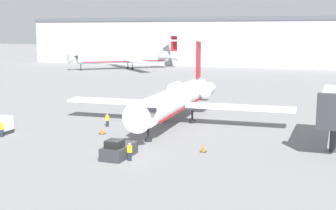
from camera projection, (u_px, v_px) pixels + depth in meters
ground_plane at (119, 159)px, 44.16m from camera, size 600.00×600.00×0.00m
terminal_building at (281, 42)px, 153.93m from camera, size 180.00×16.80×16.34m
airplane_main at (176, 99)px, 60.75m from camera, size 30.42×27.53×10.55m
pushback_tug at (119, 150)px, 44.68m from camera, size 2.09×4.35×1.88m
worker_near_tug at (130, 152)px, 43.41m from camera, size 0.40×0.24×1.69m
worker_by_wing at (107, 120)px, 58.86m from camera, size 0.40×0.24×1.64m
worker_on_apron at (1, 129)px, 53.07m from camera, size 0.40×0.26×1.84m
traffic_cone_left at (102, 131)px, 54.83m from camera, size 0.72×0.72×0.79m
traffic_cone_right at (203, 148)px, 46.67m from camera, size 0.61×0.61×0.81m
airplane_parked_far_left at (127, 58)px, 146.16m from camera, size 29.83×28.84×10.32m
jet_bridge at (335, 105)px, 48.06m from camera, size 3.20×11.81×6.19m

